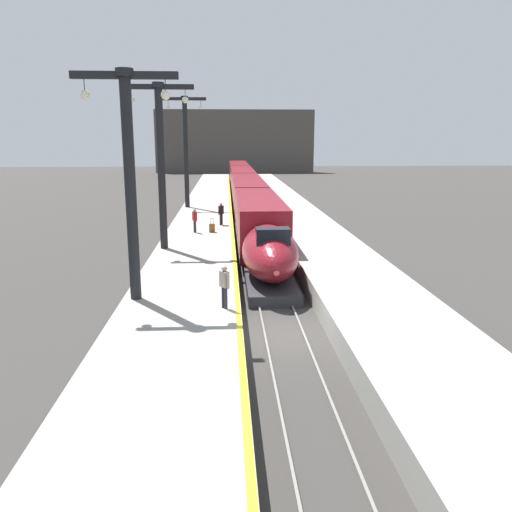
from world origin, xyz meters
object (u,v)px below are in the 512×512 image
object	(u,v)px
passenger_near_edge	(195,219)
passenger_mid_platform	(221,212)
station_column_mid	(161,151)
station_column_near	(129,165)
station_column_far	(186,142)
rolling_suitcase	(212,228)
highspeed_train_main	(245,189)
passenger_far_waiting	(224,283)

from	to	relation	value
passenger_near_edge	passenger_mid_platform	bearing A→B (deg)	60.91
station_column_mid	passenger_mid_platform	bearing A→B (deg)	68.57
station_column_near	station_column_far	bearing A→B (deg)	90.00
passenger_mid_platform	passenger_near_edge	bearing A→B (deg)	-119.09
station_column_mid	rolling_suitcase	bearing A→B (deg)	62.88
highspeed_train_main	passenger_far_waiting	bearing A→B (deg)	-93.27
station_column_mid	station_column_far	bearing A→B (deg)	90.00
passenger_far_waiting	station_column_near	bearing A→B (deg)	157.93
highspeed_train_main	passenger_far_waiting	distance (m)	39.94
station_column_far	passenger_far_waiting	distance (m)	31.56
station_column_near	station_column_mid	bearing A→B (deg)	90.00
passenger_mid_platform	rolling_suitcase	distance (m)	3.32
highspeed_train_main	passenger_far_waiting	xyz separation A→B (m)	(-2.28, -39.88, 0.07)
station_column_near	station_column_mid	distance (m)	10.07
highspeed_train_main	station_column_near	size ratio (longest dim) A/B	8.48
station_column_near	passenger_far_waiting	xyz separation A→B (m)	(3.62, -1.47, -4.41)
station_column_mid	station_column_far	size ratio (longest dim) A/B	0.92
passenger_near_edge	station_column_near	bearing A→B (deg)	-95.70
station_column_near	passenger_far_waiting	distance (m)	5.89
station_column_far	passenger_far_waiting	xyz separation A→B (m)	(3.62, -30.94, -5.11)
highspeed_train_main	passenger_near_edge	distance (m)	23.51
highspeed_train_main	rolling_suitcase	xyz separation A→B (m)	(-3.18, -23.04, -0.62)
highspeed_train_main	passenger_mid_platform	distance (m)	20.02
highspeed_train_main	rolling_suitcase	size ratio (longest dim) A/B	77.24
passenger_near_edge	passenger_mid_platform	world-z (taller)	same
station_column_mid	passenger_far_waiting	size ratio (longest dim) A/B	5.61
passenger_near_edge	passenger_mid_platform	distance (m)	3.71
highspeed_train_main	station_column_near	xyz separation A→B (m)	(-5.90, -38.41, 4.48)
highspeed_train_main	passenger_near_edge	xyz separation A→B (m)	(-4.37, -23.10, 0.07)
passenger_near_edge	station_column_far	bearing A→B (deg)	96.16
rolling_suitcase	passenger_mid_platform	bearing A→B (deg)	79.07
highspeed_train_main	rolling_suitcase	bearing A→B (deg)	-97.87
passenger_mid_platform	passenger_far_waiting	world-z (taller)	same
highspeed_train_main	passenger_near_edge	world-z (taller)	highspeed_train_main
passenger_mid_platform	passenger_far_waiting	distance (m)	20.02
station_column_mid	rolling_suitcase	world-z (taller)	station_column_mid
passenger_near_edge	passenger_far_waiting	distance (m)	16.91
station_column_mid	passenger_far_waiting	bearing A→B (deg)	-72.57
station_column_near	passenger_near_edge	xyz separation A→B (m)	(1.53, 15.31, -4.41)
highspeed_train_main	station_column_far	xyz separation A→B (m)	(-5.90, -8.94, 5.18)
station_column_mid	passenger_mid_platform	size ratio (longest dim) A/B	5.61
passenger_far_waiting	rolling_suitcase	bearing A→B (deg)	93.08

